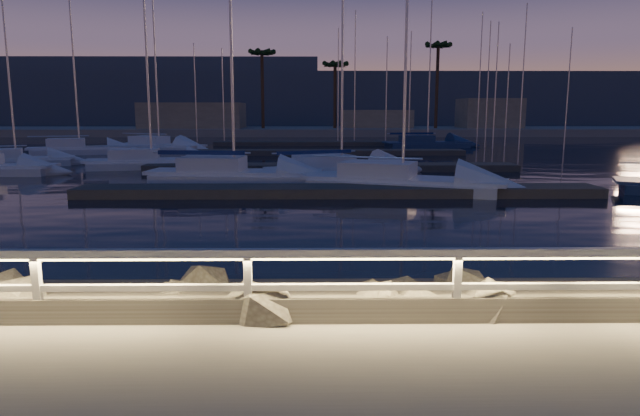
# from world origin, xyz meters

# --- Properties ---
(ground) EXTENTS (400.00, 400.00, 0.00)m
(ground) POSITION_xyz_m (0.00, 0.00, 0.00)
(ground) COLOR gray
(ground) RESTS_ON ground
(harbor_water) EXTENTS (400.00, 440.00, 0.60)m
(harbor_water) POSITION_xyz_m (0.00, 31.22, -0.97)
(harbor_water) COLOR black
(harbor_water) RESTS_ON ground
(guard_rail) EXTENTS (44.11, 0.12, 1.06)m
(guard_rail) POSITION_xyz_m (-0.07, -0.00, 0.77)
(guard_rail) COLOR silver
(guard_rail) RESTS_ON ground
(floating_docks) EXTENTS (22.00, 36.00, 0.40)m
(floating_docks) POSITION_xyz_m (0.00, 32.50, -0.40)
(floating_docks) COLOR #625B51
(floating_docks) RESTS_ON ground
(far_shore) EXTENTS (160.00, 14.00, 5.20)m
(far_shore) POSITION_xyz_m (-0.12, 74.05, 0.29)
(far_shore) COLOR gray
(far_shore) RESTS_ON ground
(palm_left) EXTENTS (3.00, 3.00, 11.20)m
(palm_left) POSITION_xyz_m (-8.00, 72.00, 10.14)
(palm_left) COLOR #503625
(palm_left) RESTS_ON ground
(palm_center) EXTENTS (3.00, 3.00, 9.70)m
(palm_center) POSITION_xyz_m (2.00, 73.00, 8.78)
(palm_center) COLOR #503625
(palm_center) RESTS_ON ground
(palm_right) EXTENTS (3.00, 3.00, 12.20)m
(palm_right) POSITION_xyz_m (16.00, 72.00, 11.03)
(palm_right) COLOR #503625
(palm_right) RESTS_ON ground
(distant_hills) EXTENTS (230.00, 37.50, 18.00)m
(distant_hills) POSITION_xyz_m (-22.13, 133.69, 4.74)
(distant_hills) COLOR #3B485C
(distant_hills) RESTS_ON ground
(sailboat_b) EXTENTS (8.77, 3.53, 14.55)m
(sailboat_b) POSITION_xyz_m (-5.20, 20.28, -0.13)
(sailboat_b) COLOR silver
(sailboat_b) RESTS_ON ground
(sailboat_c) EXTENTS (9.22, 5.56, 15.17)m
(sailboat_c) POSITION_xyz_m (2.72, 17.54, -0.14)
(sailboat_c) COLOR silver
(sailboat_c) RESTS_ON ground
(sailboat_e) EXTENTS (7.01, 4.40, 11.68)m
(sailboat_e) POSITION_xyz_m (-20.17, 28.62, -0.17)
(sailboat_e) COLOR silver
(sailboat_e) RESTS_ON ground
(sailboat_f) EXTENTS (8.18, 3.73, 13.48)m
(sailboat_f) POSITION_xyz_m (-11.26, 27.41, -0.15)
(sailboat_f) COLOR silver
(sailboat_f) RESTS_ON ground
(sailboat_g) EXTENTS (8.51, 5.35, 14.07)m
(sailboat_g) POSITION_xyz_m (0.28, 23.03, -0.16)
(sailboat_g) COLOR silver
(sailboat_g) RESTS_ON ground
(sailboat_i) EXTENTS (8.05, 4.64, 13.33)m
(sailboat_i) POSITION_xyz_m (-20.20, 38.65, -0.13)
(sailboat_i) COLOR silver
(sailboat_i) RESTS_ON ground
(sailboat_k) EXTENTS (8.60, 3.90, 14.10)m
(sailboat_k) POSITION_xyz_m (9.59, 46.38, -0.16)
(sailboat_k) COLOR navy
(sailboat_k) RESTS_ON ground
(sailboat_n) EXTENTS (8.67, 5.66, 14.45)m
(sailboat_n) POSITION_xyz_m (-14.67, 42.20, -0.13)
(sailboat_n) COLOR silver
(sailboat_n) RESTS_ON ground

